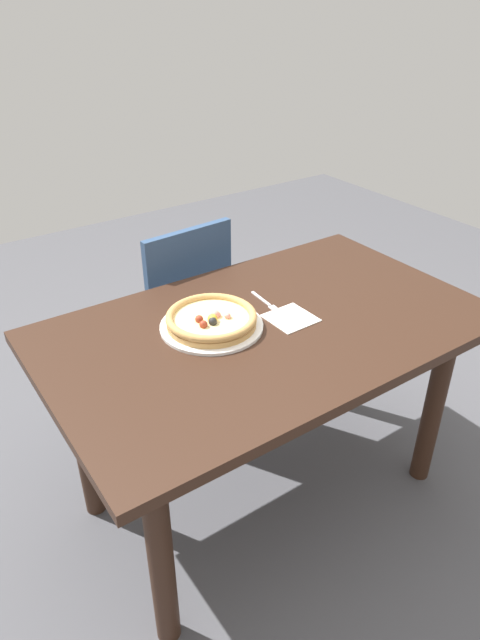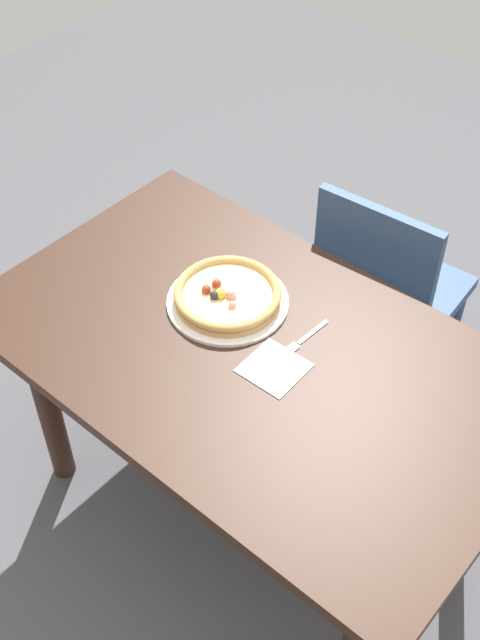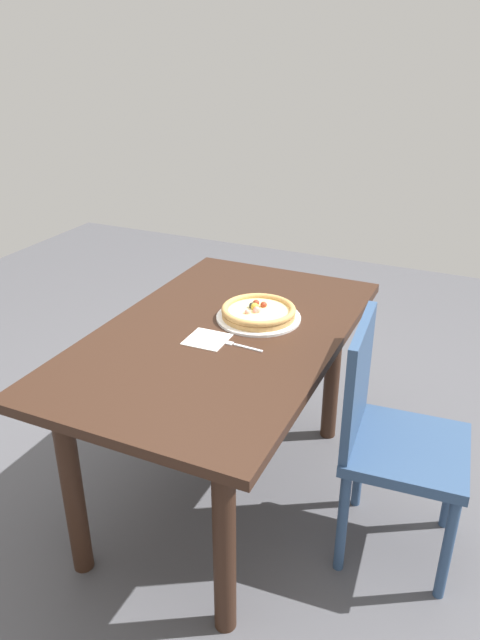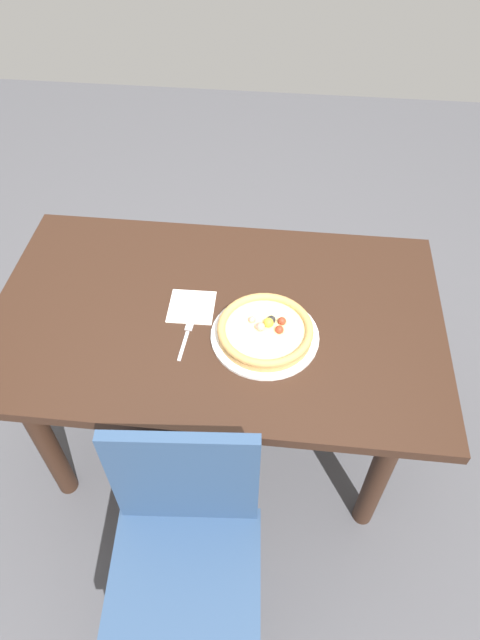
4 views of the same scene
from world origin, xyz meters
TOP-DOWN VIEW (x-y plane):
  - ground_plane at (0.00, 0.00)m, footprint 6.00×6.00m
  - dining_table at (0.00, 0.00)m, footprint 1.39×0.84m
  - chair_near at (-0.01, -0.63)m, footprint 0.43×0.43m
  - plate at (0.16, -0.08)m, footprint 0.32×0.32m
  - pizza at (0.16, -0.08)m, footprint 0.28×0.28m
  - fork at (-0.07, -0.10)m, footprint 0.03×0.17m
  - napkin at (-0.08, 0.01)m, footprint 0.14×0.14m

SIDE VIEW (x-z plane):
  - ground_plane at x=0.00m, z-range 0.00..0.00m
  - chair_near at x=-0.01m, z-range 0.04..0.92m
  - dining_table at x=0.00m, z-range 0.26..1.00m
  - napkin at x=-0.08m, z-range 0.74..0.74m
  - fork at x=-0.07m, z-range 0.74..0.74m
  - plate at x=0.16m, z-range 0.74..0.75m
  - pizza at x=0.16m, z-range 0.74..0.79m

